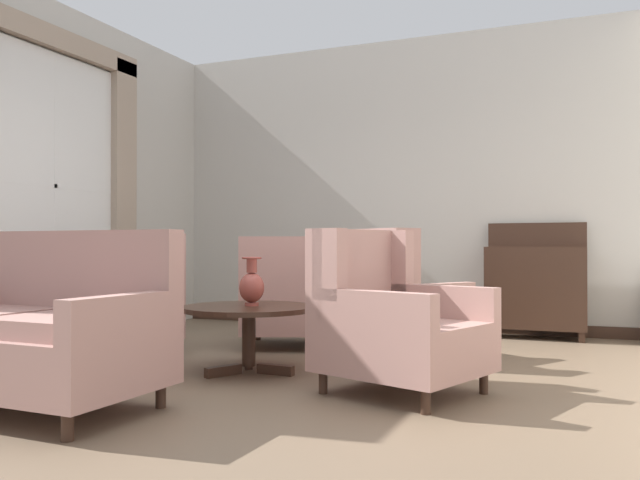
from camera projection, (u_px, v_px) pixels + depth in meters
ground at (253, 384)px, 4.33m from camera, size 9.19×9.19×0.00m
wall_back at (390, 184)px, 7.38m from camera, size 5.41×0.08×3.26m
wall_left at (60, 173)px, 6.25m from camera, size 0.08×4.60×3.26m
baseboard_back at (388, 323)px, 7.32m from camera, size 5.25×0.03×0.12m
window_with_curtains at (56, 169)px, 6.08m from camera, size 0.12×2.16×2.78m
coffee_table at (249, 316)px, 4.75m from camera, size 0.97×0.97×0.48m
porcelain_vase at (252, 285)px, 4.75m from camera, size 0.18×0.18×0.36m
settee at (37, 334)px, 3.69m from camera, size 1.52×0.90×1.01m
armchair_beside_settee at (290, 301)px, 5.92m from camera, size 1.11×1.15×1.00m
armchair_near_window at (392, 324)px, 4.10m from camera, size 1.13×1.08×1.03m
armchair_back_corner at (123, 305)px, 5.34m from camera, size 0.97×0.93×1.03m
armchair_near_sideboard at (396, 304)px, 5.43m from camera, size 1.13×1.17×1.06m
sideboard at (535, 286)px, 6.49m from camera, size 0.96×0.38×1.16m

